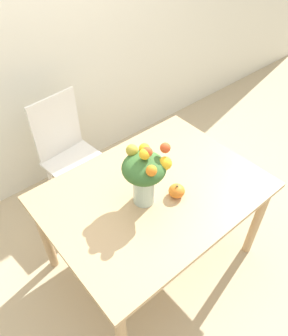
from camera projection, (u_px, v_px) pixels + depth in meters
name	position (u px, v px, depth m)	size (l,w,h in m)	color
ground_plane	(152.00, 256.00, 2.48)	(12.00, 12.00, 0.00)	tan
wall_back	(32.00, 25.00, 2.27)	(8.00, 0.06, 2.70)	silver
dining_table	(154.00, 200.00, 2.04)	(1.31, 0.97, 0.74)	tan
flower_vase	(145.00, 173.00, 1.77)	(0.26, 0.24, 0.40)	#B2CCBC
pumpkin	(177.00, 191.00, 1.92)	(0.10, 0.10, 0.09)	orange
dining_chair_near_window	(71.00, 155.00, 2.57)	(0.46, 0.46, 0.97)	white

